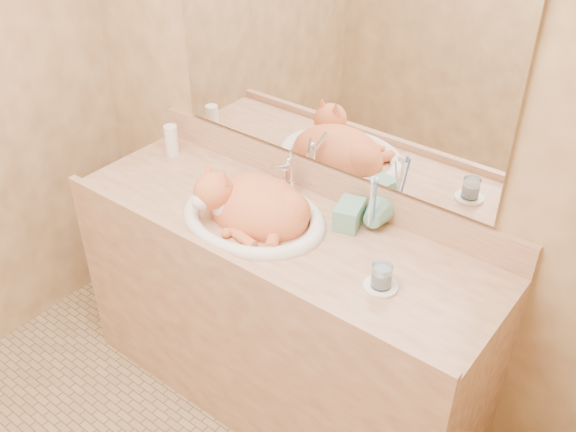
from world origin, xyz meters
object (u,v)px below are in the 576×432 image
Objects in this scene: sink_basin at (253,199)px; toothbrush_cup at (371,222)px; soap_dispenser at (344,211)px; vanity_counter at (279,316)px; cat at (252,203)px; water_glass at (382,276)px.

sink_basin is 0.41m from toothbrush_cup.
vanity_counter is at bearing -169.80° from soap_dispenser.
cat is at bearing -175.56° from soap_dispenser.
cat is at bearing 159.85° from sink_basin.
toothbrush_cup reaches higher than water_glass.
sink_basin is 5.30× the size of toothbrush_cup.
water_glass reaches higher than vanity_counter.
soap_dispenser is 0.10m from toothbrush_cup.
vanity_counter is 4.09× the size of cat.
soap_dispenser is (0.20, 0.10, 0.52)m from vanity_counter.
water_glass is (0.17, -0.22, 0.00)m from toothbrush_cup.
water_glass is (0.45, -0.06, 0.47)m from vanity_counter.
sink_basin is 7.04× the size of water_glass.
sink_basin is 1.35× the size of cat.
cat reaches higher than toothbrush_cup.
vanity_counter is 0.57m from toothbrush_cup.
soap_dispenser is at bearing 25.77° from vanity_counter.
sink_basin is 0.32m from soap_dispenser.
toothbrush_cup is at bearing 30.04° from vanity_counter.
vanity_counter is at bearing 8.37° from cat.
sink_basin reaches higher than toothbrush_cup.
sink_basin is at bearing -25.99° from cat.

